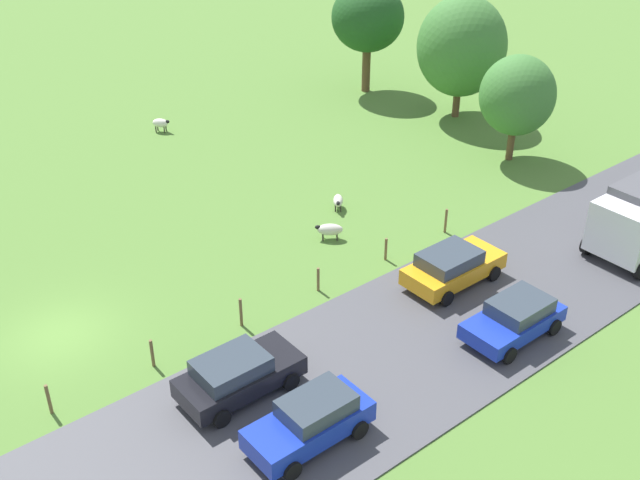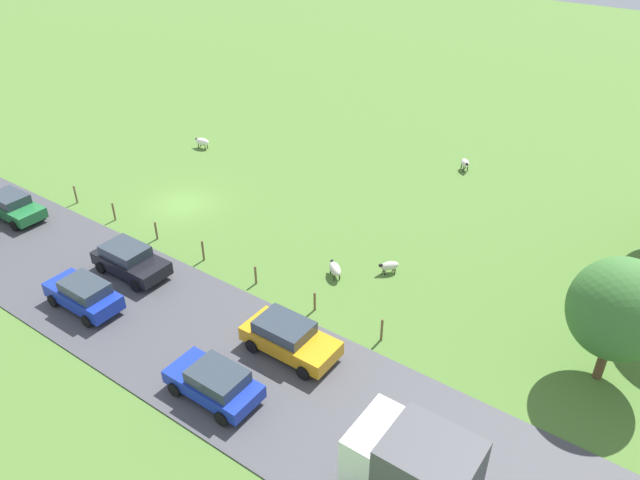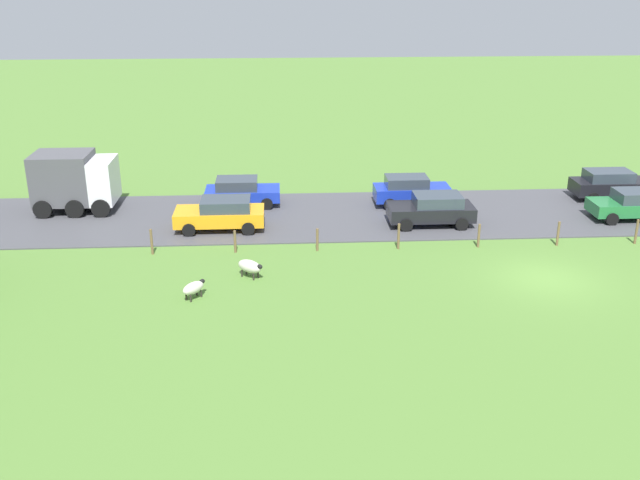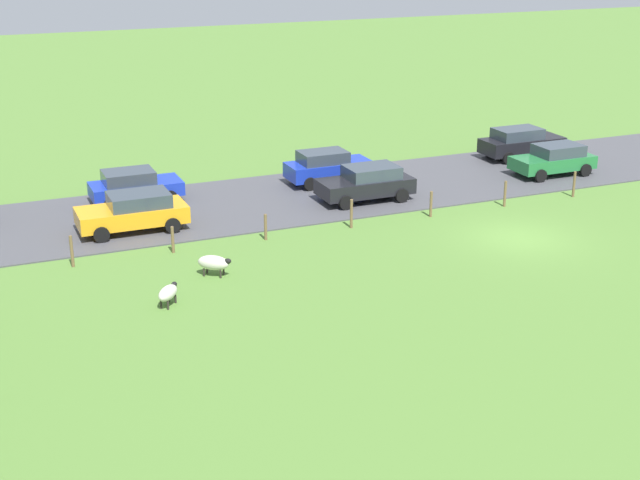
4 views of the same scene
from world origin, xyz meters
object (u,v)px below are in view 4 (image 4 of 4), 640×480
sheep_1 (168,293)px  sheep_2 (214,263)px  car_0 (327,166)px  car_1 (134,185)px  car_8 (367,183)px  car_7 (134,211)px  car_2 (554,159)px  car_4 (521,142)px

sheep_1 → sheep_2: size_ratio=0.87×
car_0 → car_1: bearing=86.6°
sheep_2 → car_0: size_ratio=0.30×
sheep_1 → car_8: car_8 is taller
sheep_1 → sheep_2: sheep_2 is taller
sheep_2 → car_7: car_7 is taller
car_1 → car_2: car_2 is taller
car_2 → sheep_1: bearing=110.8°
sheep_1 → car_7: bearing=-4.0°
car_0 → car_2: (-3.03, -11.12, -0.04)m
sheep_2 → car_1: (9.91, 0.79, 0.34)m
car_8 → car_1: bearing=68.8°
car_0 → car_8: 3.32m
car_1 → car_8: 10.58m
car_8 → sheep_1: bearing=125.6°
sheep_1 → car_2: (8.29, -21.81, 0.39)m
car_0 → car_2: 11.53m
car_2 → car_8: bearing=91.3°
car_7 → car_1: bearing=-11.9°
car_4 → car_7: (-3.79, 21.69, -0.03)m
car_1 → car_4: (-0.09, -20.88, 0.07)m
car_1 → car_8: (-3.83, -9.86, 0.04)m
sheep_2 → sheep_1: bearing=132.2°
car_8 → sheep_2: bearing=123.8°
sheep_2 → car_4: size_ratio=0.28×
car_2 → car_8: size_ratio=0.97×
car_4 → car_8: bearing=108.7°
sheep_2 → car_7: bearing=14.9°
car_0 → car_2: size_ratio=0.99×
sheep_1 → car_7: (8.00, -0.56, 0.42)m
car_0 → car_8: size_ratio=0.96×
sheep_2 → car_8: car_8 is taller
car_7 → sheep_1: bearing=176.0°
car_0 → car_4: 11.58m
sheep_2 → car_2: (6.32, -19.64, 0.35)m
car_2 → car_7: 21.25m
sheep_1 → car_0: bearing=-43.3°
car_1 → car_4: bearing=-90.3°
car_1 → sheep_1: bearing=173.4°
sheep_1 → sheep_2: 2.93m
car_1 → car_0: bearing=-93.4°
sheep_2 → car_1: car_1 is taller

